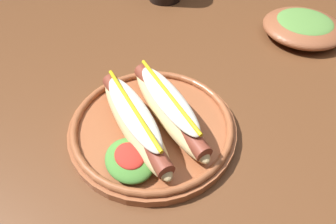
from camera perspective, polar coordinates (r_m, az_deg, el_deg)
dining_table at (r=0.69m, az=10.52°, el=1.73°), size 1.34×1.01×0.74m
hot_dog_plate at (r=0.49m, az=-3.15°, el=-1.96°), size 0.27×0.27×0.08m
side_bowl at (r=0.79m, az=24.09°, el=14.52°), size 0.18×0.18×0.05m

